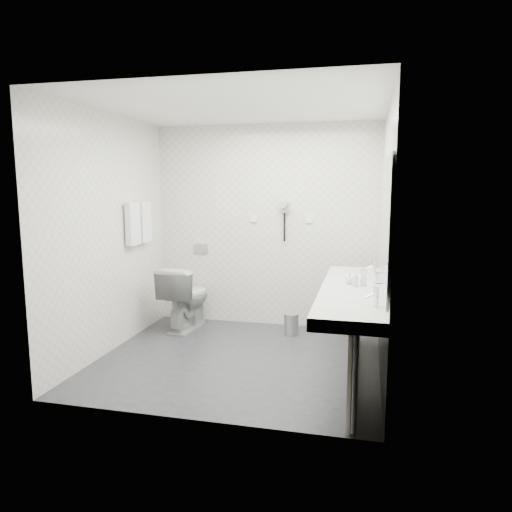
# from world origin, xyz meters

# --- Properties ---
(floor) EXTENTS (2.80, 2.80, 0.00)m
(floor) POSITION_xyz_m (0.00, 0.00, 0.00)
(floor) COLOR #2B2C30
(floor) RESTS_ON ground
(ceiling) EXTENTS (2.80, 2.80, 0.00)m
(ceiling) POSITION_xyz_m (0.00, 0.00, 2.50)
(ceiling) COLOR white
(ceiling) RESTS_ON wall_back
(wall_back) EXTENTS (2.80, 0.00, 2.80)m
(wall_back) POSITION_xyz_m (0.00, 1.30, 1.25)
(wall_back) COLOR silver
(wall_back) RESTS_ON floor
(wall_front) EXTENTS (2.80, 0.00, 2.80)m
(wall_front) POSITION_xyz_m (0.00, -1.30, 1.25)
(wall_front) COLOR silver
(wall_front) RESTS_ON floor
(wall_left) EXTENTS (0.00, 2.60, 2.60)m
(wall_left) POSITION_xyz_m (-1.40, 0.00, 1.25)
(wall_left) COLOR silver
(wall_left) RESTS_ON floor
(wall_right) EXTENTS (0.00, 2.60, 2.60)m
(wall_right) POSITION_xyz_m (1.40, 0.00, 1.25)
(wall_right) COLOR silver
(wall_right) RESTS_ON floor
(vanity_counter) EXTENTS (0.55, 2.20, 0.10)m
(vanity_counter) POSITION_xyz_m (1.12, -0.20, 0.80)
(vanity_counter) COLOR white
(vanity_counter) RESTS_ON floor
(vanity_panel) EXTENTS (0.03, 2.15, 0.75)m
(vanity_panel) POSITION_xyz_m (1.15, -0.20, 0.38)
(vanity_panel) COLOR gray
(vanity_panel) RESTS_ON floor
(vanity_post_near) EXTENTS (0.06, 0.06, 0.75)m
(vanity_post_near) POSITION_xyz_m (1.18, -1.24, 0.38)
(vanity_post_near) COLOR silver
(vanity_post_near) RESTS_ON floor
(vanity_post_far) EXTENTS (0.06, 0.06, 0.75)m
(vanity_post_far) POSITION_xyz_m (1.18, 0.84, 0.38)
(vanity_post_far) COLOR silver
(vanity_post_far) RESTS_ON floor
(mirror) EXTENTS (0.02, 2.20, 1.05)m
(mirror) POSITION_xyz_m (1.39, -0.20, 1.45)
(mirror) COLOR #B2BCC6
(mirror) RESTS_ON wall_right
(basin_near) EXTENTS (0.40, 0.31, 0.05)m
(basin_near) POSITION_xyz_m (1.12, -0.85, 0.83)
(basin_near) COLOR white
(basin_near) RESTS_ON vanity_counter
(basin_far) EXTENTS (0.40, 0.31, 0.05)m
(basin_far) POSITION_xyz_m (1.12, 0.45, 0.83)
(basin_far) COLOR white
(basin_far) RESTS_ON vanity_counter
(faucet_near) EXTENTS (0.04, 0.04, 0.15)m
(faucet_near) POSITION_xyz_m (1.32, -0.85, 0.92)
(faucet_near) COLOR silver
(faucet_near) RESTS_ON vanity_counter
(faucet_far) EXTENTS (0.04, 0.04, 0.15)m
(faucet_far) POSITION_xyz_m (1.32, 0.45, 0.92)
(faucet_far) COLOR silver
(faucet_far) RESTS_ON vanity_counter
(soap_bottle_a) EXTENTS (0.06, 0.06, 0.12)m
(soap_bottle_a) POSITION_xyz_m (1.22, -0.11, 0.91)
(soap_bottle_a) COLOR white
(soap_bottle_a) RESTS_ON vanity_counter
(soap_bottle_b) EXTENTS (0.11, 0.11, 0.10)m
(soap_bottle_b) POSITION_xyz_m (1.09, -0.06, 0.90)
(soap_bottle_b) COLOR white
(soap_bottle_b) RESTS_ON vanity_counter
(soap_bottle_c) EXTENTS (0.06, 0.06, 0.13)m
(soap_bottle_c) POSITION_xyz_m (1.15, -0.16, 0.92)
(soap_bottle_c) COLOR white
(soap_bottle_c) RESTS_ON vanity_counter
(glass_left) EXTENTS (0.06, 0.06, 0.10)m
(glass_left) POSITION_xyz_m (1.36, 0.02, 0.90)
(glass_left) COLOR silver
(glass_left) RESTS_ON vanity_counter
(glass_right) EXTENTS (0.07, 0.07, 0.11)m
(glass_right) POSITION_xyz_m (1.22, 0.12, 0.90)
(glass_right) COLOR silver
(glass_right) RESTS_ON vanity_counter
(toilet) EXTENTS (0.52, 0.82, 0.79)m
(toilet) POSITION_xyz_m (-0.91, 0.87, 0.39)
(toilet) COLOR white
(toilet) RESTS_ON floor
(flush_plate) EXTENTS (0.18, 0.02, 0.12)m
(flush_plate) POSITION_xyz_m (-0.85, 1.29, 0.95)
(flush_plate) COLOR #B2B5BA
(flush_plate) RESTS_ON wall_back
(pedal_bin) EXTENTS (0.21, 0.21, 0.25)m
(pedal_bin) POSITION_xyz_m (0.40, 0.91, 0.12)
(pedal_bin) COLOR #B2B5BA
(pedal_bin) RESTS_ON floor
(bin_lid) EXTENTS (0.18, 0.18, 0.02)m
(bin_lid) POSITION_xyz_m (0.40, 0.91, 0.25)
(bin_lid) COLOR #B2B5BA
(bin_lid) RESTS_ON pedal_bin
(towel_rail) EXTENTS (0.02, 0.62, 0.02)m
(towel_rail) POSITION_xyz_m (-1.35, 0.55, 1.55)
(towel_rail) COLOR silver
(towel_rail) RESTS_ON wall_left
(towel_near) EXTENTS (0.07, 0.24, 0.48)m
(towel_near) POSITION_xyz_m (-1.34, 0.41, 1.33)
(towel_near) COLOR white
(towel_near) RESTS_ON towel_rail
(towel_far) EXTENTS (0.07, 0.24, 0.48)m
(towel_far) POSITION_xyz_m (-1.34, 0.69, 1.33)
(towel_far) COLOR white
(towel_far) RESTS_ON towel_rail
(dryer_cradle) EXTENTS (0.10, 0.04, 0.14)m
(dryer_cradle) POSITION_xyz_m (0.25, 1.27, 1.50)
(dryer_cradle) COLOR #9D9CA2
(dryer_cradle) RESTS_ON wall_back
(dryer_barrel) EXTENTS (0.08, 0.14, 0.08)m
(dryer_barrel) POSITION_xyz_m (0.25, 1.20, 1.53)
(dryer_barrel) COLOR #9D9CA2
(dryer_barrel) RESTS_ON dryer_cradle
(dryer_cord) EXTENTS (0.02, 0.02, 0.35)m
(dryer_cord) POSITION_xyz_m (0.25, 1.26, 1.25)
(dryer_cord) COLOR black
(dryer_cord) RESTS_ON dryer_cradle
(switch_plate_a) EXTENTS (0.09, 0.02, 0.09)m
(switch_plate_a) POSITION_xyz_m (-0.15, 1.29, 1.35)
(switch_plate_a) COLOR white
(switch_plate_a) RESTS_ON wall_back
(switch_plate_b) EXTENTS (0.09, 0.02, 0.09)m
(switch_plate_b) POSITION_xyz_m (0.55, 1.29, 1.35)
(switch_plate_b) COLOR white
(switch_plate_b) RESTS_ON wall_back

